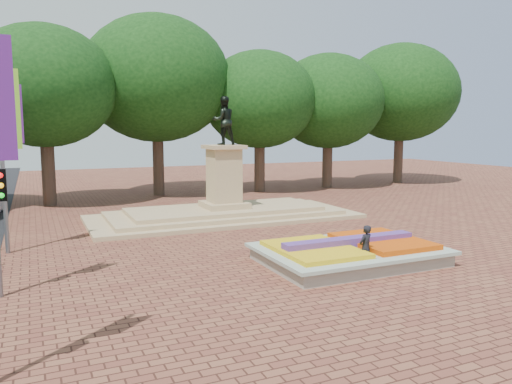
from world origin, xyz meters
The scene contains 5 objects.
ground centered at (0.00, 0.00, 0.00)m, with size 90.00×90.00×0.00m, color brown.
flower_bed centered at (1.03, -2.00, 0.38)m, with size 6.30×4.30×0.91m.
monument centered at (0.00, 8.00, 0.88)m, with size 14.00×6.00×6.40m.
tree_row_back centered at (2.33, 18.00, 6.67)m, with size 44.80×8.80×10.43m.
pedestrian centered at (0.94, -3.01, 0.77)m, with size 0.56×0.37×1.54m, color black.
Camera 1 is at (-9.18, -16.49, 4.78)m, focal length 35.00 mm.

